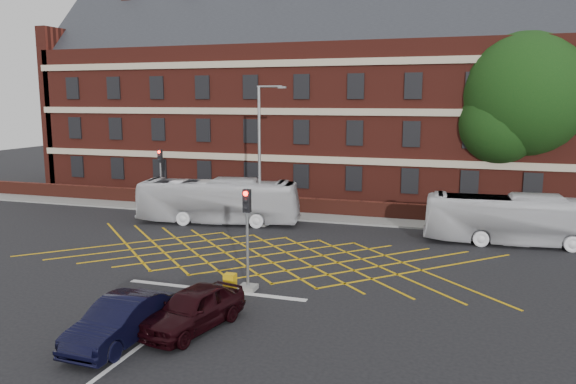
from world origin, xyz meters
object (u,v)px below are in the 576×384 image
(traffic_light_near, at_px, (247,249))
(traffic_light_far, at_px, (161,184))
(direction_signs, at_px, (158,188))
(street_lamp, at_px, (261,179))
(bus_right, at_px, (517,220))
(car_navy, at_px, (121,321))
(bus_left, at_px, (218,201))
(deciduous_tree, at_px, (523,104))
(car_maroon, at_px, (193,309))
(utility_cabinet, at_px, (230,285))

(traffic_light_near, bearing_deg, traffic_light_far, 130.65)
(traffic_light_near, bearing_deg, direction_signs, 131.19)
(street_lamp, bearing_deg, bus_right, -0.56)
(bus_right, height_order, car_navy, bus_right)
(traffic_light_far, xyz_separation_m, street_lamp, (9.05, -3.29, 1.21))
(traffic_light_far, height_order, street_lamp, street_lamp)
(car_navy, xyz_separation_m, traffic_light_far, (-10.79, 20.98, 1.03))
(bus_left, bearing_deg, deciduous_tree, -72.91)
(traffic_light_near, relative_size, street_lamp, 0.49)
(bus_right, distance_m, car_maroon, 19.62)
(deciduous_tree, xyz_separation_m, utility_cabinet, (-12.26, -21.44, -7.08))
(deciduous_tree, bearing_deg, car_navy, -117.80)
(bus_left, height_order, direction_signs, bus_left)
(bus_left, relative_size, street_lamp, 1.19)
(street_lamp, relative_size, direction_signs, 3.96)
(bus_left, xyz_separation_m, bus_right, (17.87, 0.11, -0.06))
(traffic_light_far, bearing_deg, utility_cabinet, -51.98)
(street_lamp, bearing_deg, car_navy, -84.39)
(direction_signs, distance_m, utility_cabinet, 20.60)
(bus_right, relative_size, deciduous_tree, 0.80)
(street_lamp, bearing_deg, direction_signs, 160.07)
(traffic_light_near, bearing_deg, car_maroon, -93.93)
(bus_right, relative_size, street_lamp, 1.14)
(direction_signs, bearing_deg, car_maroon, -56.38)
(traffic_light_far, bearing_deg, direction_signs, 160.84)
(car_maroon, relative_size, traffic_light_near, 1.02)
(traffic_light_far, xyz_separation_m, utility_cabinet, (12.48, -15.96, -1.28))
(bus_right, xyz_separation_m, direction_signs, (-24.45, 3.56, -0.00))
(car_navy, distance_m, car_maroon, 2.44)
(bus_left, bearing_deg, street_lamp, -93.62)
(car_maroon, relative_size, utility_cabinet, 4.48)
(car_maroon, distance_m, traffic_light_near, 4.45)
(car_navy, bearing_deg, traffic_light_near, 73.01)
(deciduous_tree, bearing_deg, bus_right, -94.13)
(car_navy, relative_size, car_maroon, 1.03)
(bus_right, distance_m, traffic_light_far, 24.34)
(bus_right, height_order, direction_signs, bus_right)
(car_navy, distance_m, deciduous_tree, 30.68)
(bus_right, relative_size, car_maroon, 2.28)
(bus_right, xyz_separation_m, traffic_light_near, (-11.24, -11.53, 0.38))
(car_maroon, height_order, utility_cabinet, car_maroon)
(street_lamp, height_order, direction_signs, street_lamp)
(street_lamp, bearing_deg, utility_cabinet, -74.85)
(traffic_light_near, distance_m, utility_cabinet, 1.66)
(utility_cabinet, bearing_deg, deciduous_tree, 60.25)
(deciduous_tree, xyz_separation_m, traffic_light_far, (-24.74, -5.48, -5.81))
(deciduous_tree, height_order, traffic_light_near, deciduous_tree)
(traffic_light_near, distance_m, street_lamp, 12.34)
(bus_left, bearing_deg, utility_cabinet, -162.15)
(car_navy, xyz_separation_m, car_maroon, (1.77, 1.69, 0.01))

